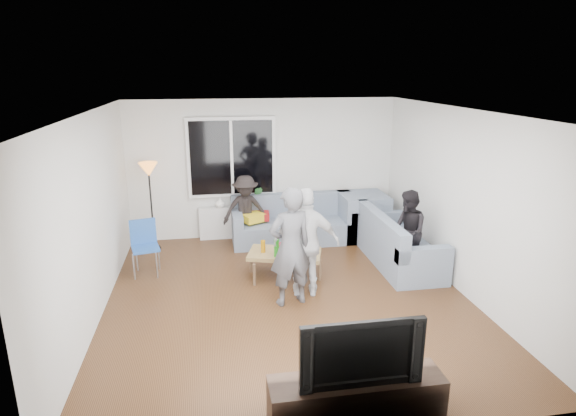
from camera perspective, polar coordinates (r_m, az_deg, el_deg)
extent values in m
cube|color=#56351C|center=(6.86, 0.01, -10.86)|extent=(5.00, 5.50, 0.04)
cube|color=white|center=(6.13, 0.01, 11.67)|extent=(5.00, 5.50, 0.04)
cube|color=silver|center=(9.03, -2.92, 4.71)|extent=(5.00, 0.04, 2.60)
cube|color=silver|center=(3.86, 7.01, -11.90)|extent=(5.00, 0.04, 2.60)
cube|color=silver|center=(6.47, -22.60, -1.28)|extent=(0.04, 5.50, 2.60)
cube|color=silver|center=(7.21, 20.16, 0.72)|extent=(0.04, 5.50, 2.60)
cube|color=white|center=(8.86, -6.76, 6.03)|extent=(1.62, 0.06, 1.47)
cube|color=black|center=(8.82, -6.75, 5.99)|extent=(1.50, 0.02, 1.35)
cube|color=white|center=(8.81, -6.74, 5.98)|extent=(0.05, 0.03, 1.35)
cube|color=silver|center=(9.12, -6.49, -1.70)|extent=(1.30, 0.12, 0.62)
imported|color=#276328|center=(8.99, -3.72, 1.39)|extent=(0.24, 0.21, 0.37)
imported|color=white|center=(8.97, -8.13, 0.62)|extent=(0.21, 0.21, 0.19)
cube|color=slate|center=(9.17, 8.92, -0.95)|extent=(0.85, 0.85, 0.85)
cube|color=yellow|center=(8.70, -4.22, -1.14)|extent=(0.49, 0.46, 0.14)
cube|color=maroon|center=(8.79, -3.46, -0.95)|extent=(0.38, 0.33, 0.13)
cube|color=#9E844C|center=(7.45, -0.39, -6.73)|extent=(1.22, 0.88, 0.40)
cylinder|color=maroon|center=(7.25, -0.99, -4.95)|extent=(0.17, 0.17, 0.17)
imported|color=#4A4B4F|center=(6.39, 0.27, -4.69)|extent=(0.68, 0.53, 1.65)
imported|color=silver|center=(6.67, 2.24, -4.15)|extent=(0.98, 0.57, 1.57)
imported|color=black|center=(7.73, 14.12, -2.74)|extent=(0.56, 0.68, 1.31)
imported|color=black|center=(8.70, -5.09, -0.26)|extent=(0.87, 0.55, 1.28)
cube|color=#302218|center=(4.72, 8.14, -21.73)|extent=(1.60, 0.40, 0.44)
imported|color=black|center=(4.41, 8.43, -16.20)|extent=(1.11, 0.15, 0.64)
cylinder|color=#1F961B|center=(7.16, -1.38, -4.80)|extent=(0.08, 0.08, 0.28)
cylinder|color=#B8770A|center=(7.35, -3.00, -4.61)|extent=(0.07, 0.07, 0.19)
cylinder|color=black|center=(7.51, 1.80, -4.10)|extent=(0.07, 0.07, 0.19)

